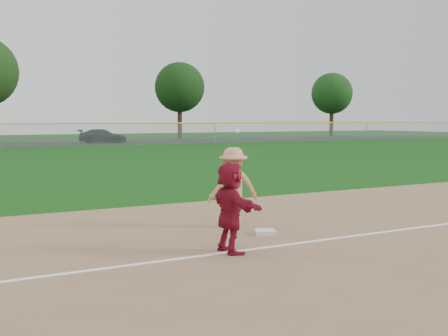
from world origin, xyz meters
TOP-DOWN VIEW (x-y plane):
  - ground at (0.00, 0.00)m, footprint 160.00×160.00m
  - foul_line at (0.00, -0.80)m, footprint 60.00×0.10m
  - first_base at (0.26, 0.22)m, footprint 0.53×0.53m
  - base_runner at (-1.13, -0.80)m, footprint 0.52×1.51m
  - car_right at (10.40, 45.79)m, footprint 5.08×3.52m
  - first_base_play at (0.11, 1.27)m, footprint 1.23×0.98m
  - tree_3 at (22.00, 52.80)m, footprint 6.00×6.00m
  - tree_4 at (44.00, 51.20)m, footprint 5.60×5.60m

SIDE VIEW (x-z plane):
  - ground at x=0.00m, z-range 0.00..0.00m
  - foul_line at x=0.00m, z-range 0.02..0.03m
  - first_base at x=0.26m, z-range 0.02..0.11m
  - car_right at x=10.40m, z-range 0.01..1.38m
  - base_runner at x=-1.13m, z-range 0.02..1.64m
  - first_base_play at x=0.11m, z-range -0.19..1.97m
  - tree_4 at x=44.00m, z-range 1.51..10.18m
  - tree_3 at x=22.00m, z-range 1.57..10.76m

